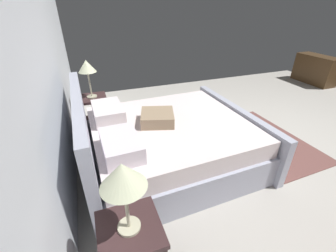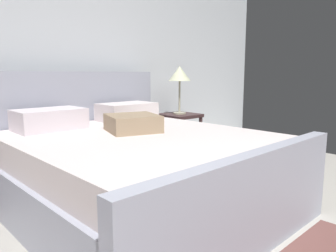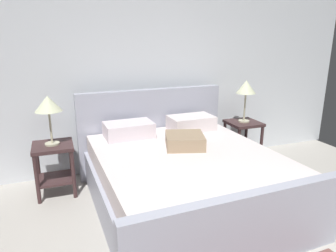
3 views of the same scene
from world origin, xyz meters
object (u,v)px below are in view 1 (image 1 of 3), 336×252
at_px(nightstand_right, 94,108).
at_px(nightstand_left, 132,245).
at_px(bed, 166,142).
at_px(table_lamp_right, 87,68).
at_px(table_lamp_left, 123,178).
at_px(dresser, 316,69).

relative_size(nightstand_right, nightstand_left, 1.00).
bearing_deg(bed, nightstand_left, 150.44).
height_order(table_lamp_right, table_lamp_left, table_lamp_right).
relative_size(bed, dresser, 2.07).
bearing_deg(table_lamp_left, dresser, -60.81).
distance_m(table_lamp_right, dresser, 5.88).
xyz_separation_m(table_lamp_right, nightstand_left, (-2.58, -0.08, -0.68)).
bearing_deg(bed, dresser, -69.11).
bearing_deg(table_lamp_right, bed, -147.75).
distance_m(nightstand_right, nightstand_left, 2.58).
bearing_deg(table_lamp_left, table_lamp_right, 1.86).
relative_size(nightstand_left, dresser, 0.56).
distance_m(nightstand_right, table_lamp_right, 0.68).
relative_size(table_lamp_right, nightstand_left, 0.99).
xyz_separation_m(bed, dresser, (1.90, -4.99, 0.02)).
bearing_deg(table_lamp_left, nightstand_left, -90.00).
bearing_deg(bed, nightstand_right, 32.25).
bearing_deg(nightstand_right, nightstand_left, -178.14).
xyz_separation_m(bed, table_lamp_left, (-1.29, 0.73, 0.71)).
bearing_deg(table_lamp_left, nightstand_right, 1.86).
relative_size(table_lamp_left, dresser, 0.52).
height_order(table_lamp_right, nightstand_left, table_lamp_right).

